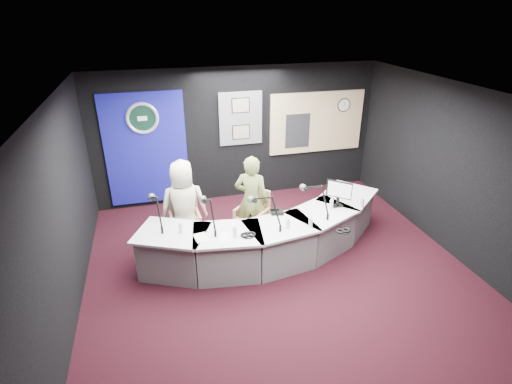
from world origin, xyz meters
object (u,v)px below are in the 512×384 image
object	(u,v)px
armchair_left	(186,225)
person_man	(184,206)
person_woman	(252,200)
armchair_right	(252,217)
broadcast_desk	(268,236)

from	to	relation	value
armchair_left	person_man	bearing A→B (deg)	0.00
armchair_left	person_woman	size ratio (longest dim) A/B	0.53
armchair_right	person_man	bearing A→B (deg)	-137.88
armchair_left	broadcast_desk	bearing A→B (deg)	-28.81
armchair_left	person_man	xyz separation A→B (m)	(0.00, 0.00, 0.37)
person_woman	broadcast_desk	bearing A→B (deg)	134.37
armchair_left	armchair_right	size ratio (longest dim) A/B	0.91
armchair_right	armchair_left	bearing A→B (deg)	-137.88
broadcast_desk	armchair_right	world-z (taller)	armchair_right
broadcast_desk	armchair_left	xyz separation A→B (m)	(-1.31, 0.62, 0.06)
person_woman	armchair_right	bearing A→B (deg)	-152.21
person_man	broadcast_desk	bearing A→B (deg)	156.75
person_man	person_woman	bearing A→B (deg)	177.29
broadcast_desk	person_woman	world-z (taller)	person_woman
armchair_right	person_man	size ratio (longest dim) A/B	0.59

